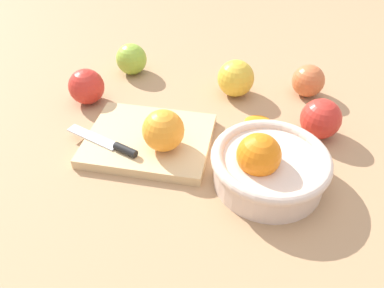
% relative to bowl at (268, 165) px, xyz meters
% --- Properties ---
extents(ground_plane, '(2.40, 2.40, 0.00)m').
position_rel_bowl_xyz_m(ground_plane, '(0.15, -0.11, -0.04)').
color(ground_plane, tan).
extents(bowl, '(0.19, 0.19, 0.10)m').
position_rel_bowl_xyz_m(bowl, '(0.00, 0.00, 0.00)').
color(bowl, beige).
rests_on(bowl, ground_plane).
extents(cutting_board, '(0.23, 0.18, 0.02)m').
position_rel_bowl_xyz_m(cutting_board, '(0.22, -0.05, -0.03)').
color(cutting_board, '#DBB77F').
rests_on(cutting_board, ground_plane).
extents(orange_on_board, '(0.07, 0.07, 0.07)m').
position_rel_bowl_xyz_m(orange_on_board, '(0.18, -0.03, 0.02)').
color(orange_on_board, orange).
rests_on(orange_on_board, cutting_board).
extents(knife, '(0.15, 0.07, 0.01)m').
position_rel_bowl_xyz_m(knife, '(0.27, -0.01, -0.02)').
color(knife, silver).
rests_on(knife, cutting_board).
extents(apple_front_right, '(0.07, 0.07, 0.07)m').
position_rel_bowl_xyz_m(apple_front_right, '(0.33, -0.29, -0.00)').
color(apple_front_right, '#8EB738').
rests_on(apple_front_right, ground_plane).
extents(apple_front_left, '(0.08, 0.08, 0.08)m').
position_rel_bowl_xyz_m(apple_front_left, '(-0.09, -0.15, -0.00)').
color(apple_front_left, red).
rests_on(apple_front_left, ground_plane).
extents(apple_front_right_2, '(0.07, 0.07, 0.07)m').
position_rel_bowl_xyz_m(apple_front_right_2, '(0.38, -0.16, -0.00)').
color(apple_front_right_2, red).
rests_on(apple_front_right_2, ground_plane).
extents(apple_front_left_2, '(0.08, 0.08, 0.08)m').
position_rel_bowl_xyz_m(apple_front_left_2, '(0.08, -0.25, 0.00)').
color(apple_front_left_2, gold).
rests_on(apple_front_left_2, ground_plane).
extents(apple_front_left_3, '(0.07, 0.07, 0.07)m').
position_rel_bowl_xyz_m(apple_front_left_3, '(-0.07, -0.28, -0.00)').
color(apple_front_left_3, '#CC6638').
rests_on(apple_front_left_3, ground_plane).
extents(citrus_peel, '(0.06, 0.05, 0.01)m').
position_rel_bowl_xyz_m(citrus_peel, '(0.03, -0.17, -0.03)').
color(citrus_peel, orange).
rests_on(citrus_peel, ground_plane).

